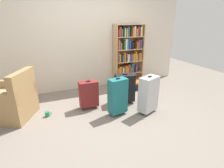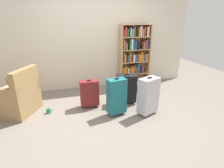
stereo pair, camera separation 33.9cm
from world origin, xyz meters
The scene contains 10 objects.
ground_plane centered at (0.00, 0.00, 0.00)m, with size 9.22×9.22×0.00m, color slate.
back_wall centered at (0.00, 1.76, 1.30)m, with size 5.27×0.10×2.60m, color beige.
bookshelf centered at (1.04, 1.55, 0.89)m, with size 0.80×0.29×1.62m.
armchair centered at (-1.74, 0.70, 0.32)m, with size 0.94×0.94×0.90m.
mug centered at (-1.18, 0.50, 0.05)m, with size 0.12×0.08×0.10m.
storage_box centered at (1.09, 1.12, 0.11)m, with size 0.48×0.31×0.21m.
suitcase_teal centered at (0.09, 0.07, 0.38)m, with size 0.37×0.25×0.74m.
suitcase_dark_red centered at (-0.35, 0.53, 0.31)m, with size 0.37×0.20×0.60m.
suitcase_black centered at (0.45, 0.50, 0.34)m, with size 0.46×0.33×0.66m.
suitcase_silver centered at (0.67, -0.08, 0.39)m, with size 0.44×0.35×0.75m.
Camera 1 is at (-1.16, -2.69, 1.73)m, focal length 28.34 mm.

